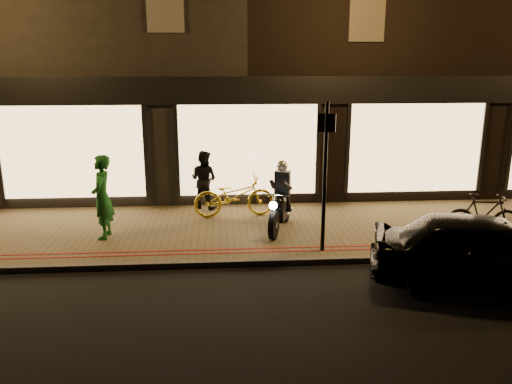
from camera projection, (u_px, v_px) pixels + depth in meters
ground at (260, 266)px, 9.68m from camera, size 90.00×90.00×0.00m
sidewalk at (253, 230)px, 11.60m from camera, size 50.00×4.00×0.12m
kerb_stone at (260, 263)px, 9.71m from camera, size 50.00×0.14×0.12m
red_kerb_lines at (258, 250)px, 10.18m from camera, size 50.00×0.26×0.01m
building_row at (240, 50)px, 17.29m from camera, size 48.00×10.11×8.50m
motorcycle at (281, 203)px, 11.34m from camera, size 0.85×1.88×1.59m
sign_post at (325, 170)px, 9.78m from camera, size 0.33×0.17×3.00m
bicycle_gold at (234, 196)px, 12.32m from camera, size 2.06×0.91×1.05m
bicycle_dark at (483, 215)px, 10.91m from camera, size 1.65×0.70×0.96m
person_green at (102, 197)px, 10.72m from camera, size 0.44×0.67×1.83m
person_dark at (204, 180)px, 12.99m from camera, size 0.93×0.86×1.53m
parked_car at (489, 252)px, 8.57m from camera, size 4.24×2.64×1.35m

